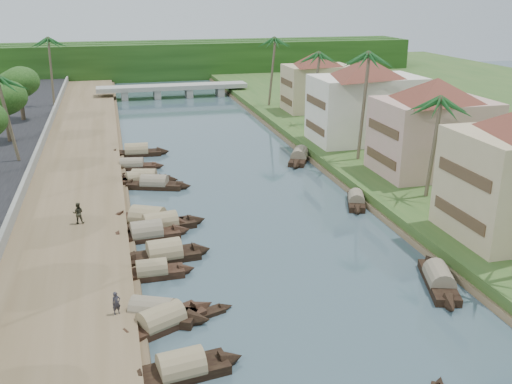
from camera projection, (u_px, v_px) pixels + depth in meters
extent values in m
plane|color=#384C55|center=(284.00, 261.00, 42.25)|extent=(220.00, 220.00, 0.00)
cube|color=brown|center=(71.00, 189.00, 56.68)|extent=(10.00, 180.00, 0.80)
cube|color=#2C4E1F|center=(392.00, 162.00, 64.76)|extent=(16.00, 180.00, 1.20)
cube|color=slate|center=(25.00, 183.00, 55.39)|extent=(0.40, 180.00, 1.10)
cube|color=#15320D|center=(161.00, 62.00, 127.80)|extent=(120.00, 4.00, 8.00)
cube|color=#15320D|center=(159.00, 60.00, 132.37)|extent=(120.00, 4.00, 8.00)
cube|color=#15320D|center=(157.00, 58.00, 136.94)|extent=(120.00, 4.00, 8.00)
cube|color=gray|center=(173.00, 87.00, 107.43)|extent=(28.00, 4.00, 0.80)
cube|color=gray|center=(124.00, 95.00, 105.70)|extent=(1.20, 3.50, 1.80)
cube|color=gray|center=(157.00, 93.00, 107.09)|extent=(1.20, 3.50, 1.80)
cube|color=gray|center=(189.00, 92.00, 108.49)|extent=(1.20, 3.50, 1.80)
cube|color=gray|center=(220.00, 91.00, 109.89)|extent=(1.20, 3.50, 1.80)
cube|color=#4C3623|center=(459.00, 215.00, 42.38)|extent=(0.10, 6.40, 0.90)
cube|color=#4C3623|center=(464.00, 174.00, 41.32)|extent=(0.10, 6.40, 0.90)
cube|color=tan|center=(432.00, 137.00, 58.07)|extent=(11.00, 8.00, 7.50)
pyramid|color=brown|center=(437.00, 89.00, 56.47)|extent=(14.11, 14.11, 2.20)
cube|color=#4C3623|center=(381.00, 158.00, 57.40)|extent=(0.10, 6.40, 0.90)
cube|color=#4C3623|center=(383.00, 129.00, 56.41)|extent=(0.10, 6.40, 0.90)
cube|color=silver|center=(365.00, 109.00, 70.56)|extent=(13.00, 8.00, 8.00)
pyramid|color=brown|center=(368.00, 67.00, 68.87)|extent=(15.59, 15.59, 2.20)
cube|color=#4C3623|center=(315.00, 128.00, 69.69)|extent=(0.10, 6.40, 0.90)
cube|color=#4C3623|center=(316.00, 102.00, 68.64)|extent=(0.10, 6.40, 0.90)
cube|color=tan|center=(317.00, 88.00, 89.24)|extent=(10.00, 7.00, 7.00)
pyramid|color=brown|center=(318.00, 58.00, 87.72)|extent=(12.62, 12.62, 2.20)
cube|color=#4C3623|center=(286.00, 101.00, 88.65)|extent=(0.10, 5.60, 0.90)
cube|color=#4C3623|center=(286.00, 82.00, 87.72)|extent=(0.10, 5.60, 0.90)
cube|color=black|center=(182.00, 373.00, 29.55)|extent=(5.16, 2.43, 0.70)
cone|color=black|center=(231.00, 359.00, 30.51)|extent=(1.65, 1.78, 1.75)
cone|color=black|center=(128.00, 384.00, 28.55)|extent=(1.65, 1.78, 1.75)
cylinder|color=#90795C|center=(181.00, 367.00, 29.43)|extent=(4.01, 2.34, 1.84)
cube|color=black|center=(162.00, 325.00, 33.77)|extent=(5.63, 3.90, 0.70)
cone|color=black|center=(203.00, 307.00, 35.59)|extent=(2.07, 2.06, 1.70)
cone|color=black|center=(115.00, 343.00, 31.91)|extent=(2.07, 2.06, 1.70)
cylinder|color=#90795C|center=(161.00, 320.00, 33.65)|extent=(4.51, 3.40, 1.77)
cube|color=black|center=(153.00, 316.00, 34.71)|extent=(5.57, 3.78, 0.70)
cone|color=black|center=(200.00, 320.00, 34.18)|extent=(2.04, 2.04, 1.71)
cone|color=black|center=(107.00, 310.00, 35.19)|extent=(2.04, 2.04, 1.71)
cylinder|color=gray|center=(152.00, 311.00, 34.59)|extent=(4.45, 3.31, 1.77)
cube|color=black|center=(152.00, 275.00, 39.82)|extent=(4.47, 1.56, 0.70)
cone|color=black|center=(187.00, 269.00, 40.40)|extent=(1.31, 1.37, 1.50)
cone|color=black|center=(116.00, 278.00, 39.19)|extent=(1.31, 1.37, 1.50)
cylinder|color=#90795C|center=(152.00, 270.00, 39.69)|extent=(3.42, 1.61, 1.57)
cube|color=black|center=(165.00, 257.00, 42.45)|extent=(5.37, 2.51, 0.70)
cone|color=black|center=(202.00, 251.00, 43.36)|extent=(1.71, 1.95, 1.97)
cone|color=black|center=(125.00, 262.00, 41.49)|extent=(1.71, 1.95, 1.97)
cylinder|color=#90795C|center=(164.00, 253.00, 42.33)|extent=(4.16, 2.47, 2.08)
cube|color=black|center=(147.00, 236.00, 46.07)|extent=(5.35, 2.28, 0.70)
cone|color=black|center=(182.00, 231.00, 46.93)|extent=(1.65, 1.80, 1.85)
cone|color=black|center=(110.00, 240.00, 45.17)|extent=(1.65, 1.80, 1.85)
cylinder|color=gray|center=(147.00, 232.00, 45.95)|extent=(4.13, 2.25, 1.95)
cube|color=black|center=(161.00, 227.00, 47.85)|extent=(6.03, 2.73, 0.70)
cone|color=black|center=(197.00, 221.00, 49.03)|extent=(1.91, 1.89, 1.83)
cone|color=black|center=(122.00, 233.00, 46.61)|extent=(1.91, 1.89, 1.83)
cylinder|color=#90795C|center=(160.00, 223.00, 47.72)|extent=(4.69, 2.58, 1.90)
cube|color=black|center=(148.00, 223.00, 48.80)|extent=(6.13, 4.59, 0.70)
cone|color=black|center=(183.00, 225.00, 48.08)|extent=(2.41, 2.51, 2.12)
cone|color=black|center=(113.00, 219.00, 49.47)|extent=(2.41, 2.51, 2.12)
cylinder|color=#90795C|center=(148.00, 219.00, 48.68)|extent=(4.95, 4.03, 2.24)
cube|color=black|center=(155.00, 186.00, 58.00)|extent=(5.82, 3.43, 0.70)
cone|color=black|center=(185.00, 186.00, 57.70)|extent=(2.00, 1.94, 1.68)
cone|color=black|center=(125.00, 185.00, 58.24)|extent=(2.00, 1.94, 1.68)
cylinder|color=gray|center=(154.00, 183.00, 57.87)|extent=(4.60, 3.06, 1.73)
cube|color=black|center=(138.00, 182.00, 59.44)|extent=(4.80, 2.15, 0.70)
cone|color=black|center=(162.00, 178.00, 60.33)|extent=(1.51, 1.54, 1.51)
cone|color=black|center=(113.00, 184.00, 58.49)|extent=(1.51, 1.54, 1.51)
cylinder|color=#90795C|center=(138.00, 178.00, 59.31)|extent=(3.72, 2.06, 1.58)
cube|color=black|center=(144.00, 181.00, 59.68)|extent=(5.47, 3.01, 0.70)
cone|color=black|center=(172.00, 180.00, 59.65)|extent=(1.86, 1.93, 1.77)
cone|color=black|center=(117.00, 180.00, 59.66)|extent=(1.86, 1.93, 1.77)
cylinder|color=#90795C|center=(144.00, 177.00, 59.55)|extent=(4.30, 2.78, 1.85)
cube|color=black|center=(132.00, 167.00, 64.23)|extent=(5.52, 2.26, 0.70)
cone|color=black|center=(159.00, 166.00, 64.49)|extent=(1.69, 1.55, 1.52)
cone|color=black|center=(105.00, 168.00, 63.91)|extent=(1.69, 1.55, 1.52)
cylinder|color=gray|center=(132.00, 164.00, 64.10)|extent=(4.28, 2.13, 1.55)
cube|color=black|center=(137.00, 154.00, 69.65)|extent=(5.97, 2.31, 0.70)
cone|color=black|center=(164.00, 152.00, 70.17)|extent=(1.80, 1.83, 1.90)
cone|color=black|center=(110.00, 154.00, 69.08)|extent=(1.80, 1.83, 1.90)
cylinder|color=#90795C|center=(137.00, 151.00, 69.52)|extent=(4.60, 2.28, 1.98)
cube|color=black|center=(438.00, 283.00, 38.70)|extent=(3.41, 6.08, 0.70)
cone|color=black|center=(428.00, 261.00, 41.74)|extent=(1.94, 2.04, 1.69)
cone|color=black|center=(451.00, 307.00, 35.61)|extent=(1.94, 2.04, 1.69)
cylinder|color=gray|center=(439.00, 278.00, 38.58)|extent=(3.04, 4.79, 1.73)
cube|color=black|center=(356.00, 203.00, 53.47)|extent=(3.00, 4.82, 0.70)
cone|color=black|center=(355.00, 193.00, 55.84)|extent=(1.70, 1.70, 1.46)
cone|color=black|center=(358.00, 212.00, 51.05)|extent=(1.70, 1.70, 1.46)
cylinder|color=gray|center=(356.00, 199.00, 53.35)|extent=(2.67, 3.82, 1.52)
cube|color=black|center=(300.00, 159.00, 67.68)|extent=(4.46, 6.55, 0.70)
cone|color=black|center=(303.00, 150.00, 70.94)|extent=(2.28, 2.36, 1.86)
cone|color=black|center=(295.00, 166.00, 64.37)|extent=(2.28, 2.36, 1.86)
cylinder|color=gray|center=(300.00, 155.00, 67.55)|extent=(3.86, 5.23, 1.91)
cone|color=black|center=(439.00, 382.00, 28.98)|extent=(1.23, 1.27, 0.75)
cube|color=black|center=(196.00, 317.00, 34.76)|extent=(3.91, 2.08, 0.35)
cone|color=black|center=(226.00, 307.00, 35.89)|extent=(1.19, 1.12, 0.86)
cone|color=black|center=(163.00, 328.00, 33.63)|extent=(1.19, 1.12, 0.86)
cube|color=black|center=(142.00, 177.00, 61.33)|extent=(4.35, 2.25, 0.35)
cone|color=black|center=(164.00, 177.00, 61.12)|extent=(1.30, 1.17, 0.86)
cone|color=black|center=(120.00, 176.00, 61.54)|extent=(1.30, 1.17, 0.86)
cylinder|color=brown|center=(432.00, 148.00, 50.85)|extent=(0.94, 0.36, 9.03)
sphere|color=#1A4F1F|center=(437.00, 100.00, 49.42)|extent=(3.20, 3.20, 3.20)
cylinder|color=brown|center=(362.00, 107.00, 62.02)|extent=(0.95, 0.36, 11.72)
sphere|color=#1A4F1F|center=(365.00, 54.00, 60.16)|extent=(3.20, 3.20, 3.20)
cylinder|color=brown|center=(313.00, 89.00, 79.43)|extent=(1.45, 0.36, 9.88)
sphere|color=#1A4F1F|center=(314.00, 54.00, 77.86)|extent=(3.20, 3.20, 3.20)
cylinder|color=brown|center=(11.00, 120.00, 61.00)|extent=(1.39, 0.36, 9.12)
sphere|color=#1A4F1F|center=(5.00, 78.00, 59.55)|extent=(3.20, 3.20, 3.20)
cylinder|color=brown|center=(270.00, 72.00, 92.54)|extent=(1.39, 0.36, 10.85)
sphere|color=#1A4F1F|center=(271.00, 39.00, 90.82)|extent=(3.20, 3.20, 3.20)
cylinder|color=brown|center=(51.00, 72.00, 91.44)|extent=(0.61, 0.36, 10.72)
sphere|color=#1A4F1F|center=(47.00, 39.00, 89.74)|extent=(3.20, 3.20, 3.20)
cylinder|color=#4A3D2A|center=(8.00, 127.00, 70.20)|extent=(0.60, 0.60, 3.65)
ellipsoid|color=#15320D|center=(4.00, 99.00, 69.05)|extent=(4.82, 4.82, 3.97)
cylinder|color=#4A3D2A|center=(22.00, 107.00, 82.11)|extent=(0.60, 0.60, 3.64)
ellipsoid|color=#15320D|center=(19.00, 83.00, 80.96)|extent=(5.11, 5.11, 4.20)
cylinder|color=#4A3D2A|center=(395.00, 122.00, 73.80)|extent=(0.60, 0.60, 3.67)
ellipsoid|color=#15320D|center=(397.00, 95.00, 72.64)|extent=(4.73, 4.73, 3.89)
imported|color=#28252D|center=(116.00, 303.00, 33.62)|extent=(0.61, 0.51, 1.43)
imported|color=#2B2B1E|center=(78.00, 213.00, 46.87)|extent=(0.92, 0.74, 1.79)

